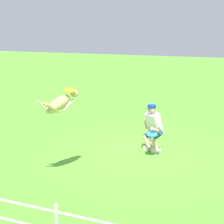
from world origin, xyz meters
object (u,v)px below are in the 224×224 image
object	(u,v)px
person	(153,126)
frisbee_held	(152,134)
dog	(60,103)
frisbee_flying	(69,90)

from	to	relation	value
person	frisbee_held	xyz separation A→B (m)	(-0.08, 0.38, -0.09)
dog	frisbee_flying	distance (m)	0.34
dog	frisbee_flying	size ratio (longest dim) A/B	4.05
person	frisbee_held	bearing A→B (deg)	38.35
person	dog	bearing A→B (deg)	-10.74
frisbee_flying	frisbee_held	world-z (taller)	frisbee_flying
person	frisbee_flying	distance (m)	2.66
dog	frisbee_flying	world-z (taller)	frisbee_flying
person	frisbee_flying	bearing A→B (deg)	-10.16
person	frisbee_flying	world-z (taller)	frisbee_flying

